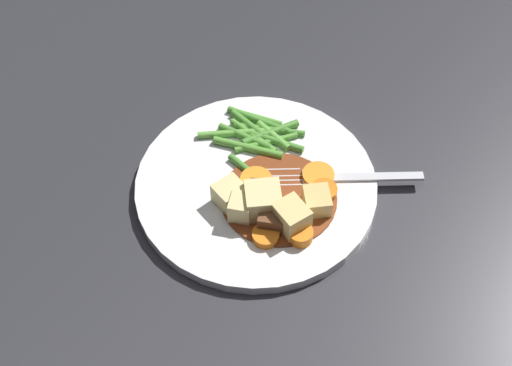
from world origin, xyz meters
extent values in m
plane|color=#2D2D33|center=(0.00, 0.00, 0.00)|extent=(3.00, 3.00, 0.00)
cylinder|color=white|center=(0.00, 0.00, 0.01)|extent=(0.26, 0.26, 0.01)
cylinder|color=brown|center=(0.03, 0.01, 0.01)|extent=(0.13, 0.13, 0.00)
cylinder|color=orange|center=(0.03, 0.06, 0.02)|extent=(0.04, 0.04, 0.01)
cylinder|color=orange|center=(0.00, 0.00, 0.02)|extent=(0.05, 0.05, 0.01)
cylinder|color=orange|center=(0.07, -0.03, 0.02)|extent=(0.04, 0.04, 0.01)
cylinder|color=orange|center=(0.05, 0.05, 0.02)|extent=(0.04, 0.04, 0.01)
cylinder|color=orange|center=(0.09, 0.00, 0.02)|extent=(0.04, 0.04, 0.01)
cube|color=#EAD68C|center=(0.03, -0.04, 0.03)|extent=(0.03, 0.03, 0.03)
cube|color=#DBBC6B|center=(0.06, 0.04, 0.02)|extent=(0.04, 0.04, 0.02)
cube|color=#EAD68C|center=(0.04, -0.01, 0.03)|extent=(0.05, 0.05, 0.03)
cube|color=#E5CC7A|center=(0.07, 0.00, 0.03)|extent=(0.03, 0.03, 0.03)
cube|color=#EAD68C|center=(0.01, -0.04, 0.03)|extent=(0.03, 0.03, 0.03)
cube|color=brown|center=(0.02, -0.02, 0.02)|extent=(0.04, 0.04, 0.02)
cube|color=#56331E|center=(0.02, -0.01, 0.02)|extent=(0.03, 0.03, 0.02)
cube|color=brown|center=(0.06, -0.02, 0.02)|extent=(0.04, 0.04, 0.02)
cylinder|color=#599E38|center=(-0.04, 0.04, 0.02)|extent=(0.02, 0.07, 0.01)
cylinder|color=#599E38|center=(-0.08, 0.05, 0.02)|extent=(0.05, 0.04, 0.01)
cylinder|color=#4C8E33|center=(-0.02, 0.00, 0.02)|extent=(0.06, 0.02, 0.01)
cylinder|color=#66AD42|center=(-0.07, 0.01, 0.02)|extent=(0.04, 0.07, 0.01)
cylinder|color=#4C8E33|center=(-0.06, 0.02, 0.02)|extent=(0.06, 0.04, 0.01)
cylinder|color=#4C8E33|center=(-0.07, 0.05, 0.02)|extent=(0.07, 0.05, 0.01)
cylinder|color=#4C8E33|center=(-0.06, 0.05, 0.02)|extent=(0.06, 0.07, 0.01)
cylinder|color=#599E38|center=(-0.06, 0.03, 0.02)|extent=(0.07, 0.02, 0.01)
cylinder|color=#4C8E33|center=(-0.05, 0.05, 0.02)|extent=(0.02, 0.07, 0.01)
cylinder|color=#4C8E33|center=(-0.07, 0.04, 0.02)|extent=(0.05, 0.02, 0.01)
cylinder|color=#66AD42|center=(-0.04, 0.05, 0.02)|extent=(0.05, 0.02, 0.01)
cylinder|color=#599E38|center=(-0.04, 0.02, 0.02)|extent=(0.07, 0.06, 0.01)
cylinder|color=#4C8E33|center=(-0.04, 0.05, 0.02)|extent=(0.06, 0.04, 0.01)
cube|color=silver|center=(0.06, 0.11, 0.01)|extent=(0.07, 0.10, 0.00)
cube|color=silver|center=(0.03, 0.05, 0.01)|extent=(0.03, 0.03, 0.00)
cylinder|color=silver|center=(0.00, 0.03, 0.01)|extent=(0.02, 0.04, 0.00)
cylinder|color=silver|center=(0.01, 0.03, 0.01)|extent=(0.02, 0.04, 0.00)
cylinder|color=silver|center=(0.01, 0.03, 0.01)|extent=(0.02, 0.04, 0.00)
cylinder|color=silver|center=(0.02, 0.02, 0.01)|extent=(0.02, 0.04, 0.00)
camera|label=1|loc=(0.43, -0.27, 0.66)|focal=53.40mm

